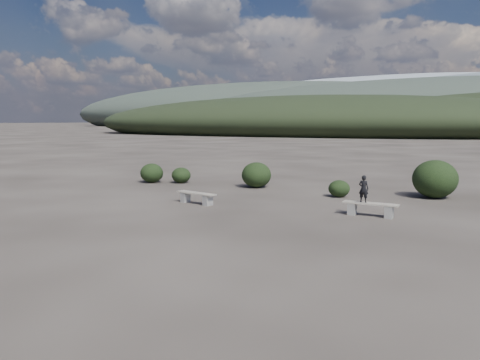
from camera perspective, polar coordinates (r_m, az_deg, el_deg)
The scene contains 10 objects.
ground at distance 13.06m, azimuth -4.40°, elevation -6.68°, with size 1200.00×1200.00×0.00m, color #292420.
bench_left at distance 17.81m, azimuth -5.34°, elevation -2.08°, with size 1.77×0.75×0.43m.
bench_right at distance 16.02m, azimuth 15.60°, elevation -3.32°, with size 1.82×0.47×0.45m.
seated_person at distance 15.97m, azimuth 14.83°, elevation -1.04°, with size 0.33×0.22×0.90m, color black.
shrub_a at distance 23.88m, azimuth -7.19°, elevation 0.58°, with size 0.96×0.96×0.79m, color black.
shrub_b at distance 22.06m, azimuth 2.01°, elevation 0.62°, with size 1.40×1.40×1.20m, color black.
shrub_c at distance 19.74m, azimuth 11.99°, elevation -1.03°, with size 0.88×0.88×0.70m, color black.
shrub_d at distance 20.64m, azimuth 22.68°, elevation 0.12°, with size 1.78×1.78×1.56m, color black.
shrub_f at distance 24.24m, azimuth -10.71°, elevation 0.84°, with size 1.16×1.16×0.98m, color black.
mountain_ridges at distance 350.44m, azimuth 23.05°, elevation 7.92°, with size 500.00×400.00×56.00m.
Camera 1 is at (6.26, -11.02, 3.13)m, focal length 35.00 mm.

